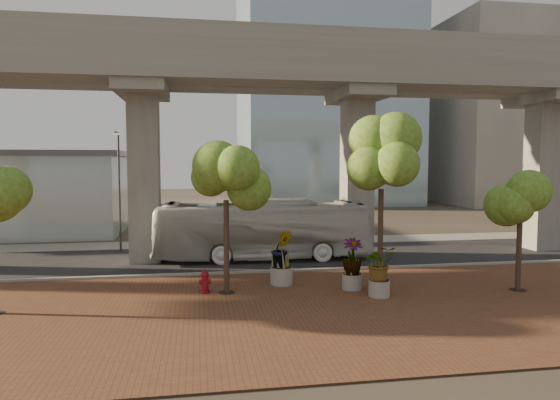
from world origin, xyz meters
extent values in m
plane|color=#332D25|center=(0.00, 0.00, 0.00)|extent=(160.00, 160.00, 0.00)
cube|color=brown|center=(0.00, -8.00, 0.03)|extent=(70.00, 13.00, 0.06)
cube|color=black|center=(0.00, 2.00, 0.02)|extent=(90.00, 8.00, 0.04)
cube|color=gray|center=(0.00, -2.00, 0.08)|extent=(70.00, 0.25, 0.16)
cube|color=gray|center=(0.00, 7.50, 0.03)|extent=(90.00, 3.00, 0.06)
cube|color=gray|center=(0.00, 0.40, 10.50)|extent=(72.00, 2.40, 1.80)
cube|color=gray|center=(0.00, 3.60, 10.50)|extent=(72.00, 2.40, 1.80)
cube|color=gray|center=(0.00, -0.70, 11.90)|extent=(72.00, 0.12, 1.00)
cube|color=gray|center=(0.00, 4.70, 11.90)|extent=(72.00, 0.12, 1.00)
cube|color=#A8A297|center=(38.00, 36.00, 12.00)|extent=(18.00, 16.00, 24.00)
imported|color=silver|center=(0.38, 1.45, 1.66)|extent=(12.02, 3.11, 3.33)
imported|color=black|center=(21.73, 5.15, 0.80)|extent=(5.08, 2.64, 1.59)
cylinder|color=maroon|center=(-2.90, -5.40, 0.11)|extent=(0.44, 0.44, 0.10)
cylinder|color=maroon|center=(-2.90, -5.40, 0.46)|extent=(0.29, 0.29, 0.70)
sphere|color=maroon|center=(-2.90, -5.40, 0.81)|extent=(0.34, 0.34, 0.34)
cylinder|color=maroon|center=(-2.90, -5.40, 0.97)|extent=(0.10, 0.10, 0.12)
cylinder|color=maroon|center=(-2.90, -5.40, 0.52)|extent=(0.49, 0.19, 0.19)
cylinder|color=#A8A098|center=(4.00, -7.10, 0.39)|extent=(0.84, 0.84, 0.66)
imported|color=#385D18|center=(4.00, -7.10, 1.42)|extent=(1.88, 1.88, 1.41)
cylinder|color=gray|center=(3.28, -5.80, 0.38)|extent=(0.83, 0.83, 0.65)
imported|color=#385D18|center=(3.28, -5.80, 1.47)|extent=(2.03, 2.03, 1.52)
cylinder|color=gray|center=(0.46, -4.49, 0.44)|extent=(0.99, 0.99, 0.77)
imported|color=#385D18|center=(0.46, -4.49, 1.65)|extent=(2.19, 2.19, 1.64)
cylinder|color=#4A372A|center=(-2.01, -5.51, 1.98)|extent=(0.22, 0.22, 3.84)
cylinder|color=black|center=(-2.01, -5.51, 0.07)|extent=(0.70, 0.70, 0.01)
cylinder|color=#4A372A|center=(4.35, -6.23, 2.20)|extent=(0.22, 0.22, 4.28)
cylinder|color=black|center=(4.35, -6.23, 0.07)|extent=(0.70, 0.70, 0.01)
cylinder|color=#4A372A|center=(10.13, -7.12, 1.54)|extent=(0.22, 0.22, 2.96)
cylinder|color=black|center=(10.13, -7.12, 0.07)|extent=(0.70, 0.70, 0.01)
cylinder|color=#323338|center=(-7.85, 5.50, 3.62)|extent=(0.13, 0.13, 7.15)
cube|color=#323338|center=(-7.85, 5.05, 7.19)|extent=(0.13, 0.89, 0.13)
cube|color=silver|center=(-7.85, 4.61, 7.11)|extent=(0.36, 0.18, 0.11)
cylinder|color=#2F2E33|center=(7.64, 6.30, 4.14)|extent=(0.14, 0.14, 8.19)
cube|color=#2F2E33|center=(7.64, 5.78, 8.23)|extent=(0.15, 1.02, 0.15)
cube|color=silver|center=(7.64, 5.27, 8.13)|extent=(0.41, 0.20, 0.12)
camera|label=1|loc=(-3.16, -25.90, 5.41)|focal=32.00mm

